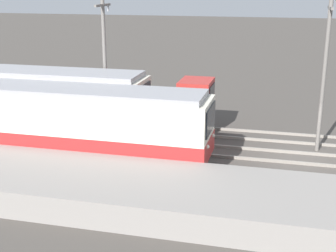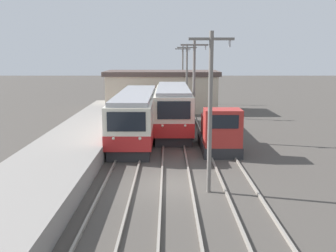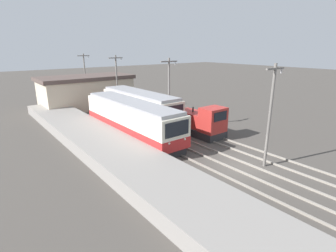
{
  "view_description": "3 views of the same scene",
  "coord_description": "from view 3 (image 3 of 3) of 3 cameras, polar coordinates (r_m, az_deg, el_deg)",
  "views": [
    {
      "loc": [
        -21.67,
        1.02,
        8.07
      ],
      "look_at": [
        -0.49,
        6.29,
        1.4
      ],
      "focal_mm": 50.0,
      "sensor_mm": 36.0,
      "label": 1
    },
    {
      "loc": [
        -0.2,
        -18.4,
        6.34
      ],
      "look_at": [
        -0.12,
        6.92,
        1.7
      ],
      "focal_mm": 42.0,
      "sensor_mm": 36.0,
      "label": 2
    },
    {
      "loc": [
        -14.62,
        -10.33,
        8.34
      ],
      "look_at": [
        -0.92,
        7.14,
        1.64
      ],
      "focal_mm": 28.0,
      "sensor_mm": 36.0,
      "label": 3
    }
  ],
  "objects": [
    {
      "name": "ground_plane",
      "position": [
        19.75,
        15.24,
        -8.82
      ],
      "size": [
        200.0,
        200.0,
        0.0
      ],
      "primitive_type": "plane",
      "color": "#47423D"
    },
    {
      "name": "platform_left",
      "position": [
        15.42,
        0.81,
        -13.65
      ],
      "size": [
        4.5,
        54.0,
        1.05
      ],
      "primitive_type": "cube",
      "color": "gray",
      "rests_on": "ground"
    },
    {
      "name": "track_left",
      "position": [
        17.88,
        10.13,
        -11.04
      ],
      "size": [
        1.54,
        60.0,
        0.14
      ],
      "color": "gray",
      "rests_on": "ground"
    },
    {
      "name": "track_center",
      "position": [
        19.87,
        15.61,
        -8.46
      ],
      "size": [
        1.54,
        60.0,
        0.14
      ],
      "color": "gray",
      "rests_on": "ground"
    },
    {
      "name": "track_right",
      "position": [
        22.2,
        20.28,
        -6.18
      ],
      "size": [
        1.54,
        60.0,
        0.14
      ],
      "color": "gray",
      "rests_on": "ground"
    },
    {
      "name": "commuter_train_left",
      "position": [
        25.09,
        -8.0,
        1.19
      ],
      "size": [
        2.84,
        13.65,
        3.56
      ],
      "color": "#28282B",
      "rests_on": "ground"
    },
    {
      "name": "commuter_train_center",
      "position": [
        28.91,
        -6.18,
        3.5
      ],
      "size": [
        2.84,
        11.92,
        3.74
      ],
      "color": "#28282B",
      "rests_on": "ground"
    },
    {
      "name": "shunting_locomotive",
      "position": [
        25.96,
        7.17,
        0.71
      ],
      "size": [
        2.4,
        5.47,
        3.0
      ],
      "color": "#28282B",
      "rests_on": "ground"
    },
    {
      "name": "catenary_mast_near",
      "position": [
        19.34,
        21.36,
        2.65
      ],
      "size": [
        2.0,
        0.2,
        7.34
      ],
      "color": "slate",
      "rests_on": "ground"
    },
    {
      "name": "catenary_mast_mid",
      "position": [
        26.69,
        0.22,
        7.43
      ],
      "size": [
        2.0,
        0.2,
        7.34
      ],
      "color": "slate",
      "rests_on": "ground"
    },
    {
      "name": "catenary_mast_far",
      "position": [
        36.09,
        -11.07,
        9.58
      ],
      "size": [
        2.0,
        0.2,
        7.34
      ],
      "color": "slate",
      "rests_on": "ground"
    },
    {
      "name": "catenary_mast_distant",
      "position": [
        46.33,
        -17.6,
        10.65
      ],
      "size": [
        2.0,
        0.2,
        7.34
      ],
      "color": "slate",
      "rests_on": "ground"
    },
    {
      "name": "station_building",
      "position": [
        39.32,
        -17.3,
        7.16
      ],
      "size": [
        12.6,
        6.3,
        4.49
      ],
      "color": "beige",
      "rests_on": "ground"
    }
  ]
}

